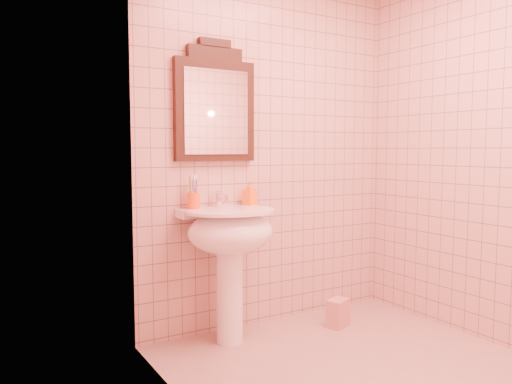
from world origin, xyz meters
TOP-DOWN VIEW (x-y plane):
  - floor at (0.00, 0.00)m, footprint 2.20×2.20m
  - back_wall at (0.00, 1.10)m, footprint 2.00×0.02m
  - pedestal_sink at (-0.45, 0.87)m, footprint 0.58×0.58m
  - faucet at (-0.45, 1.01)m, footprint 0.04×0.16m
  - mirror at (-0.45, 1.07)m, footprint 0.56×0.06m
  - toothbrush_cup at (-0.63, 1.02)m, footprint 0.08×0.08m
  - soap_dispenser at (-0.22, 1.01)m, footprint 0.09×0.09m
  - towel at (0.34, 0.74)m, footprint 0.19×0.16m

SIDE VIEW (x-z plane):
  - floor at x=0.00m, z-range 0.00..0.00m
  - towel at x=0.34m, z-range 0.00..0.19m
  - pedestal_sink at x=-0.45m, z-range 0.23..1.09m
  - toothbrush_cup at x=-0.63m, z-range 0.82..1.01m
  - faucet at x=-0.45m, z-range 0.87..0.97m
  - soap_dispenser at x=-0.22m, z-range 0.86..1.02m
  - back_wall at x=0.00m, z-range 0.00..2.50m
  - mirror at x=-0.45m, z-range 1.13..1.92m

